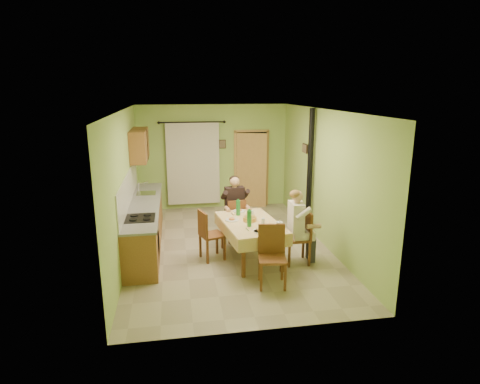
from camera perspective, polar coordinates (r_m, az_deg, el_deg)
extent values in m
cube|color=tan|center=(8.41, -1.58, -7.85)|extent=(4.00, 6.00, 0.01)
cube|color=#A9CF6A|center=(10.91, -3.83, 4.98)|extent=(4.00, 0.04, 2.80)
cube|color=#A9CF6A|center=(5.15, 2.98, -5.93)|extent=(4.00, 0.04, 2.80)
cube|color=#A9CF6A|center=(7.97, -16.04, 0.89)|extent=(0.04, 6.00, 2.80)
cube|color=#A9CF6A|center=(8.49, 11.85, 1.96)|extent=(0.04, 6.00, 2.80)
cube|color=white|center=(7.79, -1.73, 11.57)|extent=(4.00, 6.00, 0.04)
cube|color=brown|center=(8.59, -13.32, -4.64)|extent=(0.60, 3.60, 0.88)
cube|color=gray|center=(8.45, -13.50, -1.69)|extent=(0.64, 3.64, 0.04)
cube|color=white|center=(8.40, -15.57, 0.40)|extent=(0.02, 3.60, 0.66)
cube|color=silver|center=(9.22, -13.20, -0.23)|extent=(0.42, 0.42, 0.03)
cube|color=black|center=(7.49, -13.99, -3.61)|extent=(0.52, 0.56, 0.02)
cube|color=black|center=(7.63, -11.54, -6.92)|extent=(0.01, 0.55, 0.55)
cube|color=brown|center=(9.52, -14.11, 6.53)|extent=(0.35, 1.40, 0.70)
cylinder|color=black|center=(10.64, -6.85, 9.82)|extent=(1.70, 0.04, 0.04)
cube|color=silver|center=(10.80, -6.68, 4.00)|extent=(1.40, 0.06, 2.20)
cube|color=black|center=(11.11, 1.61, 3.24)|extent=(0.84, 0.03, 2.06)
cube|color=tan|center=(11.02, -0.68, 3.15)|extent=(0.06, 0.06, 2.12)
cube|color=tan|center=(11.19, 3.89, 3.29)|extent=(0.06, 0.06, 2.12)
cube|color=tan|center=(10.94, 1.66, 8.68)|extent=(0.96, 0.06, 0.06)
cube|color=tan|center=(10.99, 1.66, 3.06)|extent=(0.80, 0.25, 2.04)
cube|color=#DEBA79|center=(7.59, 1.51, -4.39)|extent=(1.20, 1.76, 0.04)
cube|color=#DEBA79|center=(6.91, 3.73, -7.35)|extent=(0.98, 0.15, 0.22)
cube|color=#DEBA79|center=(8.37, -0.32, -3.36)|extent=(0.98, 0.15, 0.22)
cube|color=#DEBA79|center=(7.49, -2.08, -5.55)|extent=(0.24, 1.63, 0.22)
cube|color=#DEBA79|center=(7.79, 4.95, -4.79)|extent=(0.24, 1.63, 0.22)
cylinder|color=white|center=(8.20, -0.15, -2.73)|extent=(0.25, 0.25, 0.02)
ellipsoid|color=#CC7233|center=(8.19, -0.15, -2.59)|extent=(0.12, 0.12, 0.05)
cylinder|color=white|center=(7.05, 2.97, -5.66)|extent=(0.25, 0.25, 0.02)
ellipsoid|color=#CC7233|center=(7.05, 2.97, -5.50)|extent=(0.12, 0.12, 0.05)
cylinder|color=white|center=(7.34, 4.31, -4.87)|extent=(0.25, 0.25, 0.02)
ellipsoid|color=#CC7233|center=(7.33, 4.32, -4.71)|extent=(0.12, 0.12, 0.05)
cylinder|color=white|center=(7.65, -1.17, -4.00)|extent=(0.25, 0.25, 0.02)
ellipsoid|color=#CC7233|center=(7.65, -1.17, -3.85)|extent=(0.12, 0.12, 0.05)
cylinder|color=gold|center=(7.62, 1.39, -3.84)|extent=(0.26, 0.26, 0.08)
cylinder|color=white|center=(7.10, 2.95, -5.53)|extent=(0.28, 0.28, 0.02)
cube|color=tan|center=(7.11, 2.86, -5.31)|extent=(0.06, 0.07, 0.03)
cube|color=tan|center=(7.09, 2.54, -5.35)|extent=(0.06, 0.07, 0.03)
cube|color=tan|center=(7.10, 3.28, -5.33)|extent=(0.07, 0.07, 0.03)
cube|color=tan|center=(7.11, 3.04, -5.32)|extent=(0.07, 0.07, 0.03)
cylinder|color=silver|center=(7.48, 3.31, -4.14)|extent=(0.07, 0.07, 0.10)
cylinder|color=silver|center=(7.94, 1.74, -3.01)|extent=(0.07, 0.07, 0.10)
cylinder|color=white|center=(6.93, 5.63, -5.11)|extent=(0.11, 0.11, 0.22)
cylinder|color=silver|center=(6.92, 5.64, -4.88)|extent=(0.02, 0.02, 0.30)
cube|color=brown|center=(8.63, -0.72, -3.86)|extent=(0.42, 0.42, 0.04)
cube|color=brown|center=(8.40, -0.43, -2.66)|extent=(0.39, 0.08, 0.44)
cube|color=brown|center=(6.71, 4.62, -9.44)|extent=(0.51, 0.51, 0.04)
cube|color=brown|center=(6.79, 4.49, -6.61)|extent=(0.45, 0.10, 0.51)
cube|color=brown|center=(7.61, 8.09, -6.56)|extent=(0.45, 0.45, 0.04)
cube|color=brown|center=(7.58, 9.62, -4.52)|extent=(0.05, 0.44, 0.51)
cube|color=brown|center=(7.73, -3.99, -6.13)|extent=(0.52, 0.52, 0.04)
cube|color=brown|center=(7.57, -5.32, -4.53)|extent=(0.17, 0.41, 0.47)
cube|color=black|center=(8.51, -0.55, -3.55)|extent=(0.40, 0.43, 0.16)
cube|color=black|center=(8.53, -0.78, -1.06)|extent=(0.42, 0.26, 0.54)
sphere|color=tan|center=(8.43, -0.77, 1.48)|extent=(0.21, 0.21, 0.21)
ellipsoid|color=black|center=(8.46, -0.84, 1.81)|extent=(0.21, 0.21, 0.16)
cube|color=silver|center=(7.61, 8.83, -5.95)|extent=(0.40, 0.37, 0.16)
cube|color=silver|center=(7.46, 7.98, -3.49)|extent=(0.23, 0.40, 0.54)
sphere|color=tan|center=(7.36, 8.16, -0.60)|extent=(0.21, 0.21, 0.21)
ellipsoid|color=olive|center=(7.33, 7.87, -0.31)|extent=(0.21, 0.21, 0.16)
cylinder|color=black|center=(9.00, 9.89, 2.76)|extent=(0.12, 0.12, 2.80)
cylinder|color=black|center=(9.33, 9.56, -4.77)|extent=(0.24, 0.24, 0.30)
cube|color=black|center=(10.86, -2.53, 6.82)|extent=(0.19, 0.03, 0.23)
cube|color=brown|center=(9.51, 9.22, 6.16)|extent=(0.03, 0.31, 0.21)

